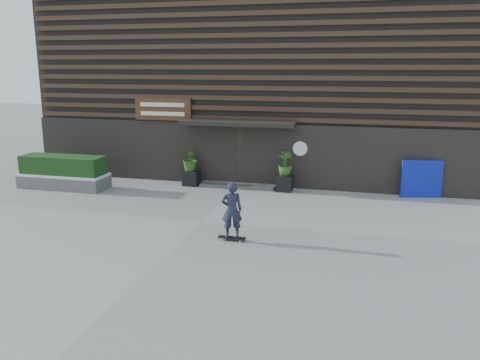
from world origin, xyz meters
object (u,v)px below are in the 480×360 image
(planter_pot_left, at_px, (191,178))
(planter_pot_right, at_px, (285,183))
(blue_tarp, at_px, (422,179))
(raised_bed, at_px, (64,182))
(skateboarder, at_px, (232,210))

(planter_pot_left, bearing_deg, planter_pot_right, 0.00)
(planter_pot_right, distance_m, blue_tarp, 5.01)
(raised_bed, bearing_deg, skateboarder, -27.20)
(planter_pot_left, bearing_deg, blue_tarp, 1.96)
(skateboarder, bearing_deg, blue_tarp, 47.70)
(planter_pot_right, bearing_deg, planter_pot_left, 180.00)
(blue_tarp, bearing_deg, planter_pot_left, 169.12)
(blue_tarp, bearing_deg, planter_pot_right, 170.61)
(raised_bed, bearing_deg, blue_tarp, 8.27)
(planter_pot_left, bearing_deg, skateboarder, -60.53)
(planter_pot_right, height_order, skateboarder, skateboarder)
(raised_bed, xyz_separation_m, blue_tarp, (13.52, 1.96, 0.44))
(planter_pot_left, relative_size, planter_pot_right, 1.00)
(planter_pot_left, xyz_separation_m, raised_bed, (-4.73, -1.66, -0.05))
(planter_pot_right, xyz_separation_m, skateboarder, (-0.54, -5.77, 0.57))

